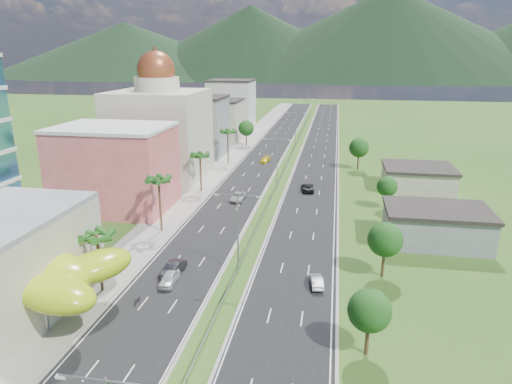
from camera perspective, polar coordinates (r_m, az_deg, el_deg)
The scene contains 34 objects.
ground at distance 53.98m, azimuth -4.51°, elevation -14.62°, with size 500.00×500.00×0.00m, color #2D5119.
road_left at distance 138.69m, azimuth 1.65°, elevation 5.30°, with size 11.00×260.00×0.04m, color black.
road_right at distance 137.40m, azimuth 7.87°, elevation 5.03°, with size 11.00×260.00×0.04m, color black.
sidewalk_left at distance 140.33m, azimuth -2.21°, elevation 5.45°, with size 7.00×260.00×0.12m, color gray.
median_guardrail at distance 120.21m, azimuth 3.95°, elevation 3.72°, with size 0.10×216.06×0.76m.
streetlight_median_b at distance 59.70m, azimuth -2.30°, elevation -4.11°, with size 6.04×0.25×11.00m.
streetlight_median_c at distance 97.55m, azimuth 2.64°, elevation 4.29°, with size 6.04×0.25×11.00m.
streetlight_median_d at distance 141.54m, azimuth 5.00°, elevation 8.25°, with size 6.04×0.25×11.00m.
streetlight_median_e at distance 186.02m, azimuth 6.26°, elevation 10.32°, with size 6.04×0.25×11.00m.
lime_canopy at distance 56.50m, azimuth -26.05°, elevation -9.17°, with size 18.00×15.00×7.40m.
pink_shophouse at distance 88.66m, azimuth -17.20°, elevation 2.72°, with size 20.00×15.00×15.00m, color #CF5556.
domed_building at distance 108.43m, azimuth -11.94°, elevation 7.71°, with size 20.00×20.00×28.70m.
midrise_grey at distance 131.90m, azimuth -7.46°, elevation 8.08°, with size 16.00×15.00×16.00m, color gray.
midrise_beige at distance 153.03m, azimuth -5.00°, elevation 8.82°, with size 16.00×15.00×13.00m, color #A9A48B.
midrise_white at distance 174.86m, azimuth -3.08°, elevation 10.71°, with size 16.00×15.00×18.00m, color silver.
shed_near at distance 75.76m, azimuth 21.57°, elevation -4.10°, with size 15.00×10.00×5.00m, color gray.
shed_far at distance 104.34m, azimuth 19.55°, elevation 1.58°, with size 14.00×12.00×4.40m, color #A9A48B.
palm_tree_b at distance 57.92m, azimuth -19.27°, elevation -5.46°, with size 3.60×3.60×8.10m.
palm_tree_c at distance 74.50m, azimuth -12.08°, elevation 1.27°, with size 3.60×3.60×9.60m.
palm_tree_d at distance 95.77m, azimuth -7.00°, elevation 4.42°, with size 3.60×3.60×8.60m.
palm_tree_e at distance 119.31m, azimuth -3.56°, elevation 7.39°, with size 3.60×3.60×9.40m.
leafy_tree_lfar at distance 143.86m, azimuth -1.23°, elevation 7.98°, with size 4.90×4.90×8.05m.
leafy_tree_ra at distance 46.06m, azimuth 14.00°, elevation -14.22°, with size 4.20×4.20×6.90m.
leafy_tree_rb at distance 61.36m, azimuth 15.85°, elevation -5.76°, with size 4.55×4.55×7.47m.
leafy_tree_rc at distance 88.29m, azimuth 16.07°, elevation 0.66°, with size 3.85×3.85×6.33m.
leafy_tree_rd at distance 116.78m, azimuth 12.75°, elevation 5.43°, with size 4.90×4.90×8.05m.
mountain_ridge at distance 497.52m, azimuth 15.85°, elevation 13.19°, with size 860.00×140.00×90.00m, color black, non-canonical shape.
car_white_near_left at distance 59.95m, azimuth -10.80°, elevation -10.58°, with size 1.78×4.42×1.51m, color silver.
car_dark_left at distance 62.29m, azimuth -10.32°, elevation -9.39°, with size 1.71×4.90×1.62m, color black.
car_silver_mid_left at distance 90.73m, azimuth -2.24°, elevation -0.60°, with size 2.47×5.36×1.49m, color #AEAFB6.
car_yellow_far_left at distance 122.68m, azimuth 1.15°, elevation 4.08°, with size 1.95×4.79×1.39m, color yellow.
car_silver_right at distance 59.02m, azimuth 7.57°, elevation -10.96°, with size 1.44×4.12×1.36m, color #B2B4BA.
car_dark_far_right at distance 97.53m, azimuth 6.46°, elevation 0.58°, with size 2.52×5.46×1.52m, color black.
motorcycle at distance 56.59m, azimuth -14.61°, elevation -12.83°, with size 0.55×1.82×1.16m, color black.
Camera 1 is at (11.91, -44.38, 28.32)m, focal length 32.00 mm.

